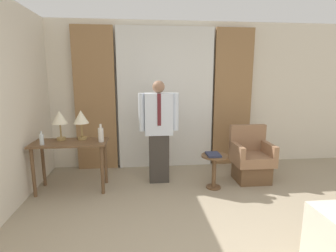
% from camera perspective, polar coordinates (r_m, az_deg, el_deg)
% --- Properties ---
extents(wall_back, '(10.00, 0.06, 2.70)m').
position_cam_1_polar(wall_back, '(5.00, -0.65, 6.67)').
color(wall_back, silver).
rests_on(wall_back, ground_plane).
extents(curtain_sheer_center, '(1.76, 0.06, 2.58)m').
position_cam_1_polar(curtain_sheer_center, '(4.88, -0.50, 5.85)').
color(curtain_sheer_center, white).
rests_on(curtain_sheer_center, ground_plane).
extents(curtain_drape_left, '(0.72, 0.06, 2.58)m').
position_cam_1_polar(curtain_drape_left, '(4.92, -15.57, 5.49)').
color(curtain_drape_left, '#997047').
rests_on(curtain_drape_left, ground_plane).
extents(curtain_drape_right, '(0.72, 0.06, 2.58)m').
position_cam_1_polar(curtain_drape_right, '(5.17, 13.85, 5.82)').
color(curtain_drape_right, '#997047').
rests_on(curtain_drape_right, ground_plane).
extents(desk, '(1.08, 0.52, 0.76)m').
position_cam_1_polar(desk, '(4.20, -20.47, -4.93)').
color(desk, brown).
rests_on(desk, ground_plane).
extents(table_lamp_left, '(0.23, 0.23, 0.45)m').
position_cam_1_polar(table_lamp_left, '(4.26, -22.51, 1.48)').
color(table_lamp_left, '#9E7F47').
rests_on(table_lamp_left, desk).
extents(table_lamp_right, '(0.23, 0.23, 0.45)m').
position_cam_1_polar(table_lamp_right, '(4.18, -18.41, 1.59)').
color(table_lamp_right, '#9E7F47').
rests_on(table_lamp_right, desk).
extents(bottle_near_edge, '(0.08, 0.08, 0.27)m').
position_cam_1_polar(bottle_near_edge, '(3.99, -14.41, -1.81)').
color(bottle_near_edge, silver).
rests_on(bottle_near_edge, desk).
extents(bottle_by_lamp, '(0.06, 0.06, 0.20)m').
position_cam_1_polar(bottle_by_lamp, '(4.12, -25.80, -2.62)').
color(bottle_by_lamp, silver).
rests_on(bottle_by_lamp, desk).
extents(person, '(0.63, 0.21, 1.65)m').
position_cam_1_polar(person, '(4.17, -2.01, -0.54)').
color(person, '#38332D').
rests_on(person, ground_plane).
extents(armchair, '(0.61, 0.55, 0.91)m').
position_cam_1_polar(armchair, '(4.58, 17.61, -7.10)').
color(armchair, brown).
rests_on(armchair, ground_plane).
extents(side_table, '(0.40, 0.40, 0.53)m').
position_cam_1_polar(side_table, '(4.13, 10.02, -8.51)').
color(side_table, brown).
rests_on(side_table, ground_plane).
extents(book, '(0.20, 0.26, 0.03)m').
position_cam_1_polar(book, '(4.05, 9.81, -6.13)').
color(book, '#2D334C').
rests_on(book, side_table).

